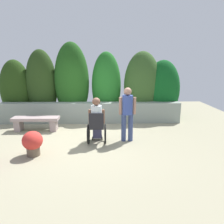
# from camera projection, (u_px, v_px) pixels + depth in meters

# --- Properties ---
(ground_plane) EXTENTS (12.20, 12.20, 0.00)m
(ground_plane) POSITION_uv_depth(u_px,v_px,m) (86.00, 140.00, 6.30)
(ground_plane) COLOR gray
(stone_retaining_wall) EXTENTS (6.80, 0.40, 0.78)m
(stone_retaining_wall) POSITION_uv_depth(u_px,v_px,m) (91.00, 113.00, 8.02)
(stone_retaining_wall) COLOR gray
(stone_retaining_wall) RESTS_ON ground
(hedge_backdrop) EXTENTS (7.18, 1.04, 3.03)m
(hedge_backdrop) POSITION_uv_depth(u_px,v_px,m) (94.00, 86.00, 8.39)
(hedge_backdrop) COLOR #233D13
(hedge_backdrop) RESTS_ON ground
(stone_bench) EXTENTS (1.54, 0.42, 0.47)m
(stone_bench) POSITION_uv_depth(u_px,v_px,m) (36.00, 122.00, 7.08)
(stone_bench) COLOR gray
(stone_bench) RESTS_ON ground
(person_in_wheelchair) EXTENTS (0.53, 0.66, 1.33)m
(person_in_wheelchair) POSITION_uv_depth(u_px,v_px,m) (97.00, 122.00, 5.92)
(person_in_wheelchair) COLOR black
(person_in_wheelchair) RESTS_ON ground
(person_standing_companion) EXTENTS (0.49, 0.30, 1.58)m
(person_standing_companion) POSITION_uv_depth(u_px,v_px,m) (127.00, 111.00, 6.02)
(person_standing_companion) COLOR #384775
(person_standing_companion) RESTS_ON ground
(flower_pot_purple_near) EXTENTS (0.49, 0.49, 0.63)m
(flower_pot_purple_near) POSITION_uv_depth(u_px,v_px,m) (33.00, 142.00, 5.18)
(flower_pot_purple_near) COLOR brown
(flower_pot_purple_near) RESTS_ON ground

